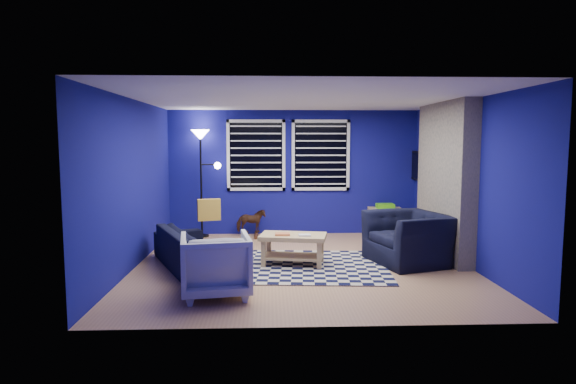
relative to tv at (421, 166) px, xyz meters
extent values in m
plane|color=tan|center=(-2.45, -2.00, -1.40)|extent=(5.00, 5.00, 0.00)
plane|color=white|center=(-2.45, -2.00, 1.10)|extent=(5.00, 5.00, 0.00)
plane|color=navy|center=(-2.45, 0.50, -0.15)|extent=(5.00, 0.00, 5.00)
plane|color=navy|center=(-4.95, -2.00, -0.15)|extent=(0.00, 5.00, 5.00)
plane|color=navy|center=(0.05, -2.00, -0.15)|extent=(0.00, 5.00, 5.00)
cube|color=gray|center=(-0.08, -1.50, -0.15)|extent=(0.26, 2.00, 2.50)
cube|color=black|center=(-0.22, -1.50, -1.05)|extent=(0.04, 0.70, 0.60)
cube|color=gray|center=(-0.35, -1.50, -1.36)|extent=(0.50, 1.20, 0.08)
cube|color=black|center=(-3.20, 0.48, 0.20)|extent=(1.05, 0.02, 1.30)
cube|color=white|center=(-3.20, 0.47, 0.88)|extent=(1.17, 0.05, 0.06)
cube|color=white|center=(-3.20, 0.47, -0.48)|extent=(1.17, 0.05, 0.06)
cube|color=black|center=(-1.90, 0.48, 0.20)|extent=(1.05, 0.02, 1.30)
cube|color=white|center=(-1.90, 0.47, 0.88)|extent=(1.17, 0.05, 0.06)
cube|color=white|center=(-1.90, 0.47, -0.48)|extent=(1.17, 0.05, 0.06)
cube|color=black|center=(0.00, 0.00, 0.00)|extent=(0.06, 1.00, 0.58)
cube|color=black|center=(-0.03, 0.00, 0.00)|extent=(0.01, 0.92, 0.50)
cube|color=black|center=(-2.43, -2.12, -1.39)|extent=(2.64, 2.17, 0.02)
imported|color=black|center=(-4.08, -2.09, -1.11)|extent=(2.12, 1.52, 0.58)
imported|color=black|center=(-0.78, -1.97, -1.01)|extent=(1.45, 1.35, 0.78)
imported|color=gray|center=(-3.59, -3.44, -1.02)|extent=(0.94, 0.96, 0.76)
imported|color=#452316|center=(-3.30, 0.22, -1.09)|extent=(0.35, 0.60, 0.47)
cube|color=tan|center=(-2.58, -2.02, -0.96)|extent=(1.07, 0.74, 0.07)
cube|color=tan|center=(-2.58, -2.02, -1.27)|extent=(0.97, 0.64, 0.03)
cube|color=#C96939|center=(-2.74, -2.07, -0.91)|extent=(0.25, 0.20, 0.03)
cube|color=silver|center=(-2.41, -2.15, -0.92)|extent=(0.20, 0.16, 0.03)
cube|color=tan|center=(-2.99, -2.24, -1.19)|extent=(0.08, 0.08, 0.39)
cube|color=tan|center=(-2.16, -2.24, -1.19)|extent=(0.08, 0.08, 0.39)
cube|color=tan|center=(-2.99, -1.80, -1.19)|extent=(0.08, 0.08, 0.39)
cube|color=tan|center=(-2.16, -1.80, -1.19)|extent=(0.08, 0.08, 0.39)
cube|color=tan|center=(-0.62, 0.25, -1.13)|extent=(0.70, 0.50, 0.55)
cube|color=black|center=(-0.62, 0.25, -1.13)|extent=(0.60, 0.45, 0.44)
cube|color=#59C917|center=(-0.62, 0.25, -0.81)|extent=(0.36, 0.29, 0.09)
cylinder|color=black|center=(-4.27, 0.25, -1.38)|extent=(0.26, 0.26, 0.03)
cylinder|color=black|center=(-4.27, 0.25, -0.41)|extent=(0.04, 0.04, 1.96)
cone|color=white|center=(-4.27, 0.25, 0.60)|extent=(0.35, 0.35, 0.20)
sphere|color=white|center=(-3.94, 0.19, 0.01)|extent=(0.13, 0.13, 0.13)
cube|color=gold|center=(-3.93, -1.31, -0.64)|extent=(0.39, 0.20, 0.35)
camera|label=1|loc=(-2.93, -9.20, 0.47)|focal=30.00mm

